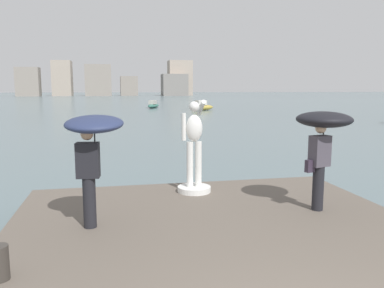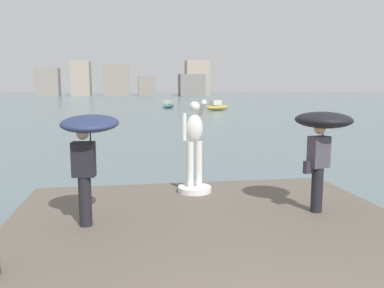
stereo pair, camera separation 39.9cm
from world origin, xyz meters
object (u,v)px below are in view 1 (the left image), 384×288
object	(u,v)px
onlooker_left	(92,140)
boat_far	(202,107)
onlooker_right	(323,130)
boat_mid	(153,105)
statue_white_figure	(194,156)

from	to	relation	value
onlooker_left	boat_far	distance (m)	42.20
onlooker_left	boat_far	world-z (taller)	onlooker_left
onlooker_left	onlooker_right	world-z (taller)	onlooker_left
boat_mid	onlooker_left	bearing A→B (deg)	-97.09
onlooker_right	statue_white_figure	bearing A→B (deg)	140.91
onlooker_right	boat_far	distance (m)	41.12
statue_white_figure	boat_mid	distance (m)	45.96
statue_white_figure	onlooker_right	distance (m)	2.91
onlooker_left	onlooker_right	xyz separation A→B (m)	(4.33, 0.14, 0.05)
statue_white_figure	onlooker_left	bearing A→B (deg)	-138.43
onlooker_left	boat_far	size ratio (longest dim) A/B	0.57
statue_white_figure	boat_far	world-z (taller)	statue_white_figure
statue_white_figure	boat_far	xyz separation A→B (m)	(9.11, 38.73, -0.77)
boat_mid	boat_far	distance (m)	8.85
onlooker_right	onlooker_left	bearing A→B (deg)	-178.20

